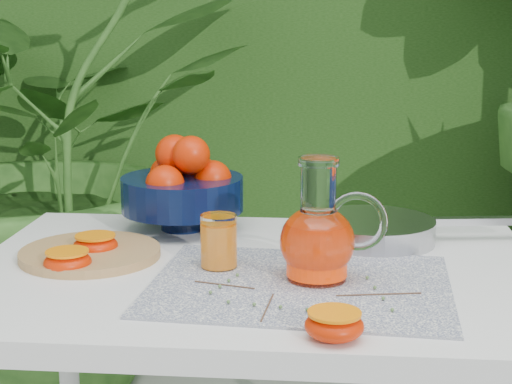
# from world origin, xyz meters

# --- Properties ---
(hedge_backdrop) EXTENTS (8.00, 1.65, 2.50)m
(hedge_backdrop) POSITION_xyz_m (0.06, 2.06, 1.19)
(hedge_backdrop) COLOR #1E4614
(hedge_backdrop) RESTS_ON ground
(potted_plant_left) EXTENTS (2.23, 2.23, 1.58)m
(potted_plant_left) POSITION_xyz_m (-0.67, 1.14, 0.79)
(potted_plant_left) COLOR #2C591E
(potted_plant_left) RESTS_ON ground
(white_table) EXTENTS (1.00, 0.70, 0.75)m
(white_table) POSITION_xyz_m (0.13, 0.04, 0.67)
(white_table) COLOR white
(white_table) RESTS_ON ground
(placemat) EXTENTS (0.51, 0.41, 0.00)m
(placemat) POSITION_xyz_m (0.21, -0.05, 0.75)
(placemat) COLOR #0C1543
(placemat) RESTS_ON white_table
(cutting_board) EXTENTS (0.30, 0.30, 0.02)m
(cutting_board) POSITION_xyz_m (-0.18, 0.07, 0.76)
(cutting_board) COLOR #B0854F
(cutting_board) RESTS_ON white_table
(fruit_bowl) EXTENTS (0.33, 0.33, 0.20)m
(fruit_bowl) POSITION_xyz_m (-0.04, 0.29, 0.84)
(fruit_bowl) COLOR black
(fruit_bowl) RESTS_ON white_table
(juice_pitcher) EXTENTS (0.18, 0.14, 0.20)m
(juice_pitcher) POSITION_xyz_m (0.24, -0.02, 0.82)
(juice_pitcher) COLOR white
(juice_pitcher) RESTS_ON white_table
(juice_tumbler) EXTENTS (0.06, 0.06, 0.09)m
(juice_tumbler) POSITION_xyz_m (0.06, 0.03, 0.80)
(juice_tumbler) COLOR white
(juice_tumbler) RESTS_ON white_table
(saute_pan) EXTENTS (0.44, 0.27, 0.05)m
(saute_pan) POSITION_xyz_m (0.34, 0.23, 0.77)
(saute_pan) COLOR #ADADB1
(saute_pan) RESTS_ON white_table
(orange_halves) EXTENTS (0.56, 0.45, 0.04)m
(orange_halves) POSITION_xyz_m (-0.03, -0.06, 0.77)
(orange_halves) COLOR red
(orange_halves) RESTS_ON white_table
(thyme_sprigs) EXTENTS (0.36, 0.20, 0.01)m
(thyme_sprigs) POSITION_xyz_m (0.20, -0.11, 0.76)
(thyme_sprigs) COLOR #4F3424
(thyme_sprigs) RESTS_ON white_table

